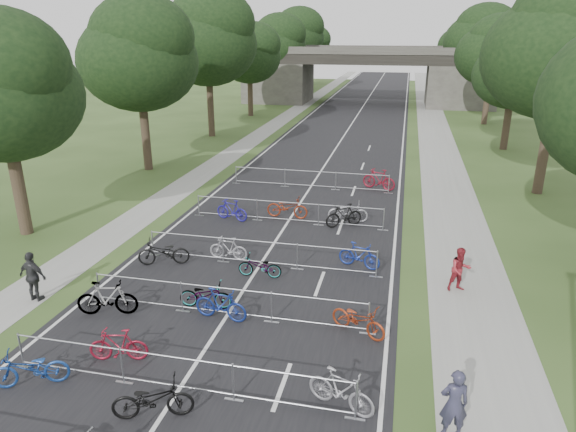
% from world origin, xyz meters
% --- Properties ---
extents(road, '(11.00, 140.00, 0.01)m').
position_xyz_m(road, '(0.00, 50.00, 0.01)').
color(road, black).
rests_on(road, ground).
extents(sidewalk_right, '(3.00, 140.00, 0.01)m').
position_xyz_m(sidewalk_right, '(8.00, 50.00, 0.01)').
color(sidewalk_right, gray).
rests_on(sidewalk_right, ground).
extents(sidewalk_left, '(2.00, 140.00, 0.01)m').
position_xyz_m(sidewalk_left, '(-7.50, 50.00, 0.01)').
color(sidewalk_left, gray).
rests_on(sidewalk_left, ground).
extents(lane_markings, '(0.12, 140.00, 0.00)m').
position_xyz_m(lane_markings, '(0.00, 50.00, 0.00)').
color(lane_markings, silver).
rests_on(lane_markings, ground).
extents(overpass_bridge, '(31.00, 8.00, 7.05)m').
position_xyz_m(overpass_bridge, '(0.00, 65.00, 3.53)').
color(overpass_bridge, '#403D39').
rests_on(overpass_bridge, ground).
extents(tree_left_0, '(6.72, 6.72, 10.25)m').
position_xyz_m(tree_left_0, '(-11.39, 15.93, 6.49)').
color(tree_left_0, '#33261C').
rests_on(tree_left_0, ground).
extents(tree_left_1, '(7.56, 7.56, 11.53)m').
position_xyz_m(tree_left_1, '(-11.39, 27.93, 7.30)').
color(tree_left_1, '#33261C').
rests_on(tree_left_1, ground).
extents(tree_right_1, '(8.18, 8.18, 12.47)m').
position_xyz_m(tree_right_1, '(13.11, 27.93, 7.90)').
color(tree_right_1, '#33261C').
rests_on(tree_right_1, ground).
extents(tree_left_2, '(8.40, 8.40, 12.81)m').
position_xyz_m(tree_left_2, '(-11.39, 39.93, 8.12)').
color(tree_left_2, '#33261C').
rests_on(tree_left_2, ground).
extents(tree_right_2, '(6.16, 6.16, 9.39)m').
position_xyz_m(tree_right_2, '(13.11, 39.93, 5.95)').
color(tree_right_2, '#33261C').
rests_on(tree_right_2, ground).
extents(tree_left_3, '(6.72, 6.72, 10.25)m').
position_xyz_m(tree_left_3, '(-11.39, 51.93, 6.49)').
color(tree_left_3, '#33261C').
rests_on(tree_left_3, ground).
extents(tree_right_3, '(7.17, 7.17, 10.93)m').
position_xyz_m(tree_right_3, '(13.11, 51.93, 6.92)').
color(tree_right_3, '#33261C').
rests_on(tree_right_3, ground).
extents(tree_left_4, '(7.56, 7.56, 11.53)m').
position_xyz_m(tree_left_4, '(-11.39, 63.93, 7.30)').
color(tree_left_4, '#33261C').
rests_on(tree_left_4, ground).
extents(tree_right_4, '(8.18, 8.18, 12.47)m').
position_xyz_m(tree_right_4, '(13.11, 63.93, 7.90)').
color(tree_right_4, '#33261C').
rests_on(tree_right_4, ground).
extents(tree_left_5, '(8.40, 8.40, 12.81)m').
position_xyz_m(tree_left_5, '(-11.39, 75.93, 8.12)').
color(tree_left_5, '#33261C').
rests_on(tree_left_5, ground).
extents(tree_right_5, '(6.16, 6.16, 9.39)m').
position_xyz_m(tree_right_5, '(13.11, 75.93, 5.95)').
color(tree_right_5, '#33261C').
rests_on(tree_right_5, ground).
extents(tree_left_6, '(6.72, 6.72, 10.25)m').
position_xyz_m(tree_left_6, '(-11.39, 87.93, 6.49)').
color(tree_left_6, '#33261C').
rests_on(tree_left_6, ground).
extents(tree_right_6, '(7.17, 7.17, 10.93)m').
position_xyz_m(tree_right_6, '(13.11, 87.93, 6.92)').
color(tree_right_6, '#33261C').
rests_on(tree_right_6, ground).
extents(barrier_row_2, '(9.70, 0.08, 1.10)m').
position_xyz_m(barrier_row_2, '(0.00, 7.20, 0.55)').
color(barrier_row_2, '#9B9DA3').
rests_on(barrier_row_2, ground).
extents(barrier_row_3, '(9.70, 0.08, 1.10)m').
position_xyz_m(barrier_row_3, '(0.00, 11.00, 0.55)').
color(barrier_row_3, '#9B9DA3').
rests_on(barrier_row_3, ground).
extents(barrier_row_4, '(9.70, 0.08, 1.10)m').
position_xyz_m(barrier_row_4, '(0.00, 15.00, 0.55)').
color(barrier_row_4, '#9B9DA3').
rests_on(barrier_row_4, ground).
extents(barrier_row_5, '(9.70, 0.08, 1.10)m').
position_xyz_m(barrier_row_5, '(0.00, 20.00, 0.55)').
color(barrier_row_5, '#9B9DA3').
rests_on(barrier_row_5, ground).
extents(barrier_row_6, '(9.70, 0.08, 1.10)m').
position_xyz_m(barrier_row_6, '(0.00, 26.00, 0.55)').
color(barrier_row_6, '#9B9DA3').
rests_on(barrier_row_6, ground).
extents(bike_8, '(2.03, 1.42, 1.01)m').
position_xyz_m(bike_8, '(-3.84, 6.58, 0.51)').
color(bike_8, '#1A4193').
rests_on(bike_8, ground).
extents(bike_9, '(1.73, 0.83, 1.00)m').
position_xyz_m(bike_9, '(-2.16, 8.09, 0.50)').
color(bike_9, maroon).
rests_on(bike_9, ground).
extents(bike_10, '(2.08, 1.29, 1.03)m').
position_xyz_m(bike_10, '(-0.16, 6.21, 0.51)').
color(bike_10, black).
rests_on(bike_10, ground).
extents(bike_11, '(1.88, 1.13, 1.09)m').
position_xyz_m(bike_11, '(4.21, 7.50, 0.55)').
color(bike_11, '#97969C').
rests_on(bike_11, ground).
extents(bike_12, '(2.07, 1.04, 1.20)m').
position_xyz_m(bike_12, '(-3.83, 10.28, 0.60)').
color(bike_12, '#9B9DA3').
rests_on(bike_12, ground).
extents(bike_13, '(1.84, 0.79, 0.94)m').
position_xyz_m(bike_13, '(-0.86, 11.43, 0.47)').
color(bike_13, '#9B9DA3').
rests_on(bike_13, ground).
extents(bike_14, '(1.87, 0.74, 1.10)m').
position_xyz_m(bike_14, '(-0.10, 10.81, 0.55)').
color(bike_14, navy).
rests_on(bike_14, ground).
extents(bike_15, '(1.98, 1.43, 0.99)m').
position_xyz_m(bike_15, '(4.30, 10.97, 0.50)').
color(bike_15, maroon).
rests_on(bike_15, ground).
extents(bike_16, '(2.15, 1.33, 1.07)m').
position_xyz_m(bike_16, '(-3.75, 14.24, 0.53)').
color(bike_16, black).
rests_on(bike_16, ground).
extents(bike_17, '(1.63, 0.50, 0.97)m').
position_xyz_m(bike_17, '(-1.40, 15.30, 0.49)').
color(bike_17, '#A4A4AB').
rests_on(bike_17, ground).
extents(bike_18, '(1.69, 0.63, 0.88)m').
position_xyz_m(bike_18, '(0.29, 14.02, 0.44)').
color(bike_18, '#9B9DA3').
rests_on(bike_18, ground).
extents(bike_19, '(1.80, 0.95, 1.04)m').
position_xyz_m(bike_19, '(3.88, 15.72, 0.52)').
color(bike_19, navy).
rests_on(bike_19, ground).
extents(bike_20, '(1.83, 0.94, 1.06)m').
position_xyz_m(bike_20, '(-2.76, 19.75, 0.53)').
color(bike_20, '#221B95').
rests_on(bike_20, ground).
extents(bike_21, '(2.10, 0.78, 1.09)m').
position_xyz_m(bike_21, '(-0.17, 20.71, 0.55)').
color(bike_21, maroon).
rests_on(bike_21, ground).
extents(bike_22, '(1.86, 1.47, 1.13)m').
position_xyz_m(bike_22, '(2.73, 20.09, 0.56)').
color(bike_22, black).
rests_on(bike_22, ground).
extents(bike_23, '(2.00, 0.86, 1.02)m').
position_xyz_m(bike_23, '(2.84, 20.81, 0.51)').
color(bike_23, '#9F9EA5').
rests_on(bike_23, ground).
extents(bike_27, '(2.12, 1.29, 1.23)m').
position_xyz_m(bike_27, '(4.00, 26.68, 0.62)').
color(bike_27, maroon).
rests_on(bike_27, ground).
extents(pedestrian_a, '(0.71, 0.53, 1.78)m').
position_xyz_m(pedestrian_a, '(6.80, 7.17, 0.89)').
color(pedestrian_a, '#2C2B41').
rests_on(pedestrian_a, ground).
extents(pedestrian_b, '(0.96, 0.86, 1.63)m').
position_xyz_m(pedestrian_b, '(7.55, 14.60, 0.82)').
color(pedestrian_b, maroon).
rests_on(pedestrian_b, ground).
extents(pedestrian_c, '(1.09, 0.54, 1.80)m').
position_xyz_m(pedestrian_c, '(-6.80, 10.59, 0.90)').
color(pedestrian_c, '#292A2C').
rests_on(pedestrian_c, ground).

